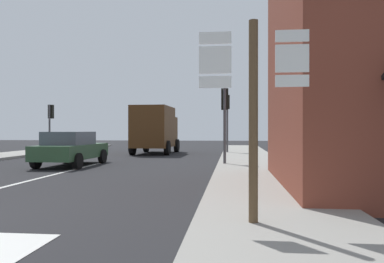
{
  "coord_description": "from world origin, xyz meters",
  "views": [
    {
      "loc": [
        6.11,
        -5.16,
        1.54
      ],
      "look_at": [
        4.66,
        8.36,
        1.49
      ],
      "focal_mm": 35.25,
      "sensor_mm": 36.0,
      "label": 1
    }
  ],
  "objects_px": {
    "traffic_light_far_left": "(51,117)",
    "route_sign_post": "(253,106)",
    "traffic_light_near_right": "(225,109)",
    "traffic_light_far_right": "(227,110)",
    "sedan_far": "(71,148)",
    "delivery_truck": "(155,128)"
  },
  "relations": [
    {
      "from": "sedan_far",
      "to": "traffic_light_far_left",
      "type": "relative_size",
      "value": 1.32
    },
    {
      "from": "traffic_light_near_right",
      "to": "sedan_far",
      "type": "bearing_deg",
      "value": -176.02
    },
    {
      "from": "route_sign_post",
      "to": "sedan_far",
      "type": "bearing_deg",
      "value": 126.51
    },
    {
      "from": "route_sign_post",
      "to": "traffic_light_far_right",
      "type": "height_order",
      "value": "traffic_light_far_right"
    },
    {
      "from": "delivery_truck",
      "to": "traffic_light_far_left",
      "type": "height_order",
      "value": "traffic_light_far_left"
    },
    {
      "from": "delivery_truck",
      "to": "route_sign_post",
      "type": "xyz_separation_m",
      "value": [
        5.34,
        -18.46,
        0.26
      ]
    },
    {
      "from": "traffic_light_far_left",
      "to": "traffic_light_far_right",
      "type": "distance_m",
      "value": 11.6
    },
    {
      "from": "sedan_far",
      "to": "traffic_light_far_right",
      "type": "height_order",
      "value": "traffic_light_far_right"
    },
    {
      "from": "sedan_far",
      "to": "traffic_light_far_left",
      "type": "bearing_deg",
      "value": 121.71
    },
    {
      "from": "delivery_truck",
      "to": "traffic_light_far_left",
      "type": "relative_size",
      "value": 1.57
    },
    {
      "from": "sedan_far",
      "to": "delivery_truck",
      "type": "bearing_deg",
      "value": 77.79
    },
    {
      "from": "sedan_far",
      "to": "traffic_light_far_right",
      "type": "bearing_deg",
      "value": 52.48
    },
    {
      "from": "delivery_truck",
      "to": "traffic_light_far_left",
      "type": "bearing_deg",
      "value": -174.84
    },
    {
      "from": "traffic_light_near_right",
      "to": "traffic_light_far_right",
      "type": "xyz_separation_m",
      "value": [
        0.0,
        8.12,
        0.36
      ]
    },
    {
      "from": "traffic_light_near_right",
      "to": "traffic_light_far_left",
      "type": "bearing_deg",
      "value": 146.66
    },
    {
      "from": "traffic_light_far_left",
      "to": "route_sign_post",
      "type": "bearing_deg",
      "value": -55.6
    },
    {
      "from": "traffic_light_near_right",
      "to": "traffic_light_far_right",
      "type": "distance_m",
      "value": 8.13
    },
    {
      "from": "traffic_light_near_right",
      "to": "route_sign_post",
      "type": "bearing_deg",
      "value": -86.43
    },
    {
      "from": "route_sign_post",
      "to": "traffic_light_near_right",
      "type": "xyz_separation_m",
      "value": [
        -0.64,
        10.22,
        0.53
      ]
    },
    {
      "from": "sedan_far",
      "to": "route_sign_post",
      "type": "relative_size",
      "value": 1.32
    },
    {
      "from": "traffic_light_near_right",
      "to": "delivery_truck",
      "type": "bearing_deg",
      "value": 119.75
    },
    {
      "from": "traffic_light_near_right",
      "to": "traffic_light_far_right",
      "type": "bearing_deg",
      "value": 90.0
    }
  ]
}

